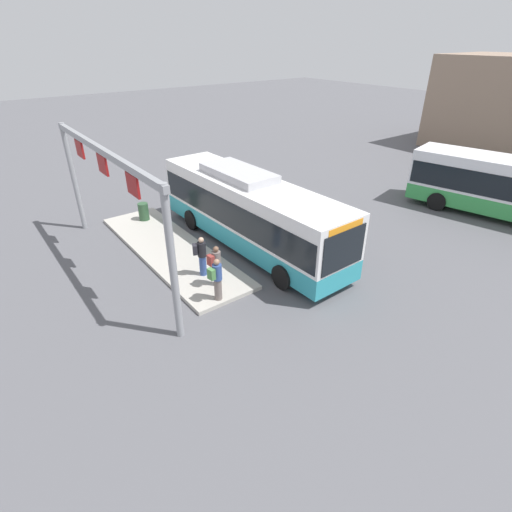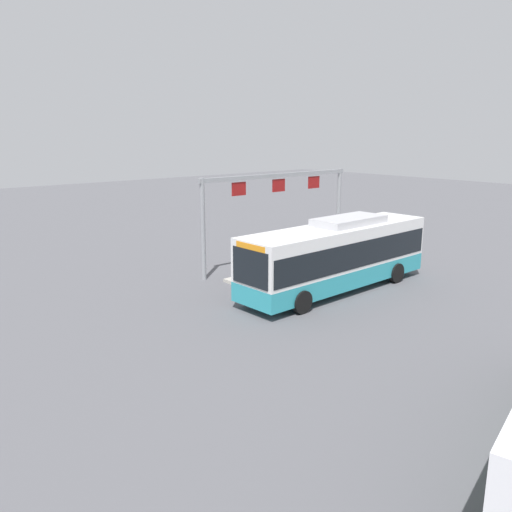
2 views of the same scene
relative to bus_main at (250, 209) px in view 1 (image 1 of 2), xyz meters
The scene contains 8 objects.
ground_plane 1.81m from the bus_main, ahead, with size 120.00×120.00×0.00m, color #56565B.
platform_curb 4.04m from the bus_main, 117.94° to the right, with size 10.00×2.80×0.16m, color #B2ADA3.
bus_main is the anchor object (origin of this frame).
person_boarding 4.79m from the bus_main, 50.65° to the right, with size 0.38×0.56×1.67m.
person_waiting_near 3.52m from the bus_main, 70.02° to the right, with size 0.50×0.60×1.67m.
person_waiting_mid 3.92m from the bus_main, 55.63° to the right, with size 0.37×0.55×1.67m.
platform_sign_gantry 6.12m from the bus_main, 104.23° to the right, with size 10.80×0.24×5.20m.
trash_bin 6.26m from the bus_main, 152.09° to the right, with size 0.52×0.52×0.90m, color #2D5133.
Camera 1 is at (13.38, -9.76, 8.64)m, focal length 27.87 mm.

